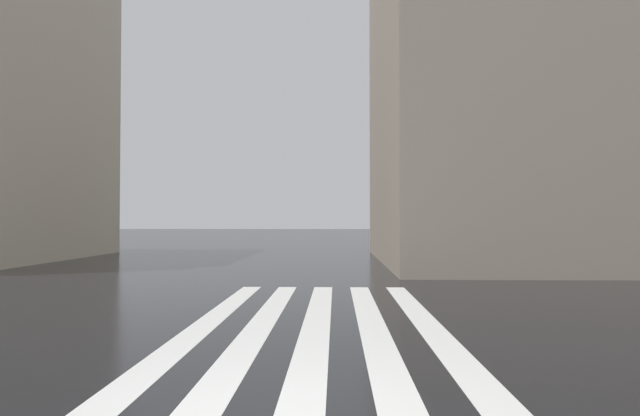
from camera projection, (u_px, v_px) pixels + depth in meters
name	position (u px, v px, depth m)	size (l,w,h in m)	color
zebra_crossing	(314.00, 336.00, 8.92)	(13.00, 4.50, 0.01)	silver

